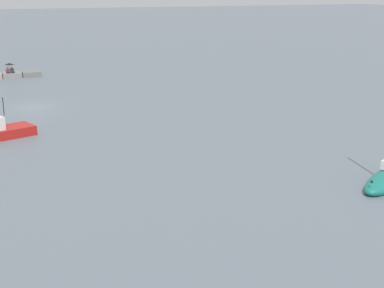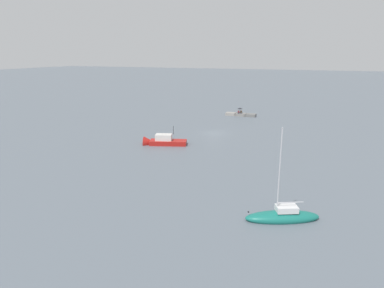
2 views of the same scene
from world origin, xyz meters
TOP-DOWN VIEW (x-y plane):
  - ground_plane at (0.00, 0.00)m, footprint 500.00×500.00m
  - seawall_pier at (0.00, -18.91)m, footprint 6.92×1.72m
  - person_seated_brown_left at (-0.08, -18.81)m, footprint 0.48×0.66m
  - person_seated_maroon_right at (0.48, -18.69)m, footprint 0.48×0.66m
  - umbrella_open_black at (0.21, -18.87)m, footprint 1.16×1.16m

SIDE VIEW (x-z plane):
  - ground_plane at x=0.00m, z-range 0.00..0.00m
  - seawall_pier at x=0.00m, z-range 0.00..0.63m
  - person_seated_brown_left at x=-0.08m, z-range 0.52..1.25m
  - person_seated_maroon_right at x=0.48m, z-range 0.52..1.25m
  - umbrella_open_black at x=0.21m, z-range 1.10..2.36m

